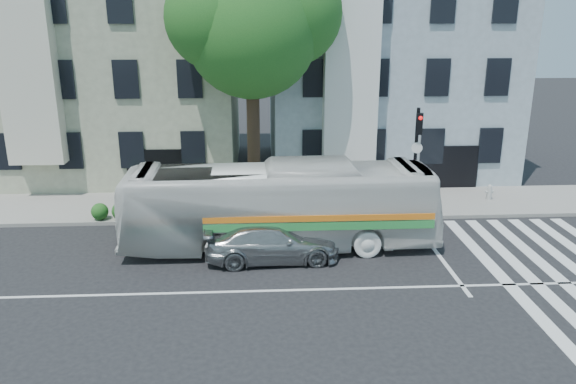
{
  "coord_description": "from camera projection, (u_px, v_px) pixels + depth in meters",
  "views": [
    {
      "loc": [
        0.18,
        -15.53,
        8.07
      ],
      "look_at": [
        1.17,
        2.48,
        2.4
      ],
      "focal_mm": 35.0,
      "sensor_mm": 36.0,
      "label": 1
    }
  ],
  "objects": [
    {
      "name": "ground",
      "position": [
        254.0,
        291.0,
        17.21
      ],
      "size": [
        120.0,
        120.0,
        0.0
      ],
      "primitive_type": "plane",
      "color": "black",
      "rests_on": "ground"
    },
    {
      "name": "sidewalk_far",
      "position": [
        255.0,
        205.0,
        24.8
      ],
      "size": [
        80.0,
        4.0,
        0.15
      ],
      "primitive_type": "cube",
      "color": "gray",
      "rests_on": "ground"
    },
    {
      "name": "building_left",
      "position": [
        120.0,
        67.0,
        29.48
      ],
      "size": [
        12.0,
        10.0,
        11.0
      ],
      "primitive_type": "cube",
      "color": "gray",
      "rests_on": "ground"
    },
    {
      "name": "building_right",
      "position": [
        383.0,
        66.0,
        30.21
      ],
      "size": [
        12.0,
        10.0,
        11.0
      ],
      "primitive_type": "cube",
      "color": "#8797A1",
      "rests_on": "ground"
    },
    {
      "name": "street_tree",
      "position": [
        253.0,
        22.0,
        23.18
      ],
      "size": [
        7.3,
        5.9,
        11.1
      ],
      "color": "#2D2116",
      "rests_on": "ground"
    },
    {
      "name": "bus",
      "position": [
        280.0,
        206.0,
        20.08
      ],
      "size": [
        2.89,
        11.31,
        3.13
      ],
      "primitive_type": "imported",
      "rotation": [
        0.0,
        0.0,
        1.59
      ],
      "color": "silver",
      "rests_on": "ground"
    },
    {
      "name": "sedan",
      "position": [
        272.0,
        242.0,
        19.26
      ],
      "size": [
        2.11,
        4.7,
        1.34
      ],
      "primitive_type": "imported",
      "rotation": [
        0.0,
        0.0,
        1.62
      ],
      "color": "#A2A5A8",
      "rests_on": "ground"
    },
    {
      "name": "hedge",
      "position": [
        205.0,
        210.0,
        22.95
      ],
      "size": [
        8.47,
        2.74,
        0.7
      ],
      "primitive_type": null,
      "rotation": [
        0.0,
        0.0,
        -0.23
      ],
      "color": "#2A571C",
      "rests_on": "sidewalk_far"
    },
    {
      "name": "traffic_signal",
      "position": [
        417.0,
        145.0,
        23.76
      ],
      "size": [
        0.45,
        0.54,
        4.41
      ],
      "rotation": [
        0.0,
        0.0,
        -0.3
      ],
      "color": "black",
      "rests_on": "ground"
    },
    {
      "name": "fire_hydrant",
      "position": [
        489.0,
        192.0,
        25.26
      ],
      "size": [
        0.39,
        0.23,
        0.7
      ],
      "rotation": [
        0.0,
        0.0,
        0.17
      ],
      "color": "#B9B9B4",
      "rests_on": "sidewalk_far"
    }
  ]
}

